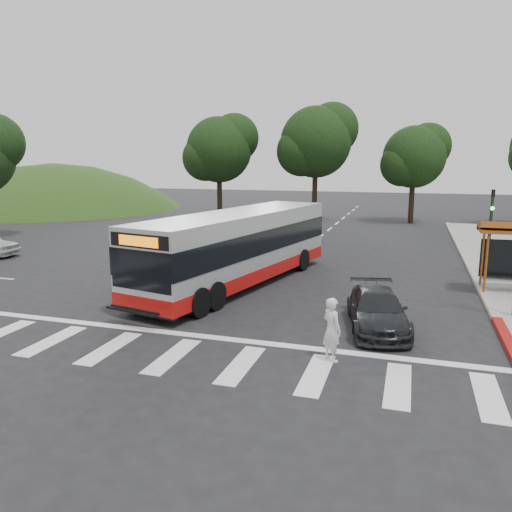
% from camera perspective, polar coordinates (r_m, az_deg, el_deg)
% --- Properties ---
extents(ground, '(140.00, 140.00, 0.00)m').
position_cam_1_polar(ground, '(18.55, -2.51, -5.77)').
color(ground, black).
rests_on(ground, ground).
extents(curb_east, '(0.30, 40.00, 0.15)m').
position_cam_1_polar(curb_east, '(25.42, 23.60, -1.93)').
color(curb_east, '#9E9991').
rests_on(curb_east, ground).
extents(hillside_nw, '(44.00, 44.00, 10.00)m').
position_cam_1_polar(hillside_nw, '(60.49, -21.80, 5.08)').
color(hillside_nw, '#243D13').
rests_on(hillside_nw, ground).
extents(crosswalk_ladder, '(18.00, 2.60, 0.01)m').
position_cam_1_polar(crosswalk_ladder, '(14.21, -9.51, -11.21)').
color(crosswalk_ladder, silver).
rests_on(crosswalk_ladder, ground).
extents(traffic_signal_ne_short, '(0.18, 0.37, 4.00)m').
position_cam_1_polar(traffic_signal_ne_short, '(25.59, 25.23, 3.49)').
color(traffic_signal_ne_short, black).
rests_on(traffic_signal_ne_short, ground).
extents(tree_north_a, '(6.60, 6.15, 10.17)m').
position_cam_1_polar(tree_north_a, '(43.54, 6.98, 12.93)').
color(tree_north_a, black).
rests_on(tree_north_a, ground).
extents(tree_north_b, '(5.72, 5.33, 8.43)m').
position_cam_1_polar(tree_north_b, '(44.76, 17.71, 10.83)').
color(tree_north_b, black).
rests_on(tree_north_b, ground).
extents(tree_north_c, '(6.16, 5.74, 9.30)m').
position_cam_1_polar(tree_north_c, '(43.80, -4.13, 12.15)').
color(tree_north_c, black).
rests_on(tree_north_c, ground).
extents(transit_bus, '(5.16, 12.48, 3.15)m').
position_cam_1_polar(transit_bus, '(21.44, -2.01, 0.84)').
color(transit_bus, '#A9ACAE').
rests_on(transit_bus, ground).
extents(pedestrian, '(0.76, 0.74, 1.75)m').
position_cam_1_polar(pedestrian, '(13.60, 8.64, -8.29)').
color(pedestrian, silver).
rests_on(pedestrian, ground).
extents(dark_sedan, '(2.50, 4.50, 1.23)m').
position_cam_1_polar(dark_sedan, '(16.47, 13.69, -6.01)').
color(dark_sedan, '#212527').
rests_on(dark_sedan, ground).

